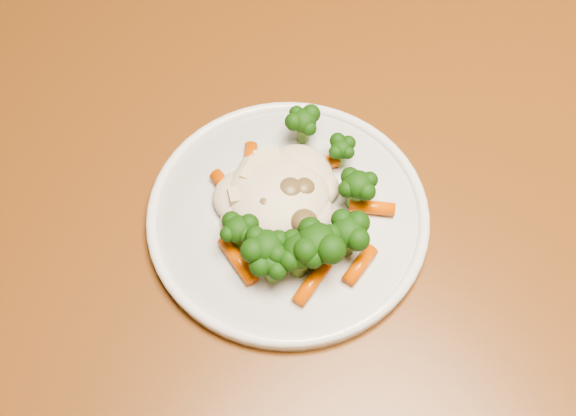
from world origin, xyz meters
The scene contains 3 objects.
dining_table centered at (0.03, -0.25, 0.66)m, with size 1.26×0.85×0.75m.
plate centered at (0.04, -0.30, 0.76)m, with size 0.24×0.24×0.01m, color silver.
meal centered at (0.04, -0.31, 0.78)m, with size 0.15×0.17×0.05m.
Camera 1 is at (-0.15, -0.56, 1.30)m, focal length 45.00 mm.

